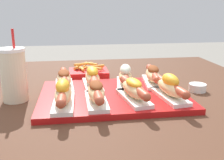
{
  "coord_description": "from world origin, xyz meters",
  "views": [
    {
      "loc": [
        -0.16,
        -0.88,
        0.99
      ],
      "look_at": [
        -0.04,
        -0.04,
        0.74
      ],
      "focal_mm": 42.0,
      "sensor_mm": 36.0,
      "label": 1
    }
  ],
  "objects": [
    {
      "name": "hot_dog_4",
      "position": [
        -0.21,
        0.02,
        0.74
      ],
      "size": [
        0.07,
        0.22,
        0.06
      ],
      "color": "white",
      "rests_on": "serving_tray"
    },
    {
      "name": "hot_dog_7",
      "position": [
        0.12,
        0.03,
        0.74
      ],
      "size": [
        0.08,
        0.22,
        0.07
      ],
      "color": "white",
      "rests_on": "serving_tray"
    },
    {
      "name": "drink_cup",
      "position": [
        -0.36,
        -0.04,
        0.77
      ],
      "size": [
        0.08,
        0.08,
        0.23
      ],
      "color": "beige",
      "rests_on": "patio_table"
    },
    {
      "name": "fries_basket",
      "position": [
        -0.11,
        0.21,
        0.71
      ],
      "size": [
        0.16,
        0.14,
        0.06
      ],
      "color": "red",
      "rests_on": "patio_table"
    },
    {
      "name": "serving_tray",
      "position": [
        -0.04,
        -0.06,
        0.7
      ],
      "size": [
        0.48,
        0.36,
        0.02
      ],
      "color": "#B71414",
      "rests_on": "patio_table"
    },
    {
      "name": "hot_dog_3",
      "position": [
        0.13,
        -0.13,
        0.74
      ],
      "size": [
        0.08,
        0.22,
        0.08
      ],
      "color": "white",
      "rests_on": "serving_tray"
    },
    {
      "name": "hot_dog_0",
      "position": [
        -0.2,
        -0.15,
        0.74
      ],
      "size": [
        0.06,
        0.22,
        0.08
      ],
      "color": "white",
      "rests_on": "serving_tray"
    },
    {
      "name": "hot_dog_1",
      "position": [
        -0.11,
        -0.14,
        0.74
      ],
      "size": [
        0.06,
        0.22,
        0.07
      ],
      "color": "white",
      "rests_on": "serving_tray"
    },
    {
      "name": "hot_dog_2",
      "position": [
        0.01,
        -0.13,
        0.74
      ],
      "size": [
        0.09,
        0.21,
        0.07
      ],
      "color": "white",
      "rests_on": "serving_tray"
    },
    {
      "name": "hot_dog_5",
      "position": [
        -0.11,
        0.02,
        0.74
      ],
      "size": [
        0.07,
        0.22,
        0.07
      ],
      "color": "white",
      "rests_on": "serving_tray"
    },
    {
      "name": "sauce_bowl",
      "position": [
        0.27,
        -0.03,
        0.7
      ],
      "size": [
        0.06,
        0.06,
        0.03
      ],
      "color": "white",
      "rests_on": "patio_table"
    },
    {
      "name": "hot_dog_6",
      "position": [
        0.01,
        0.02,
        0.74
      ],
      "size": [
        0.09,
        0.21,
        0.08
      ],
      "color": "white",
      "rests_on": "serving_tray"
    }
  ]
}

